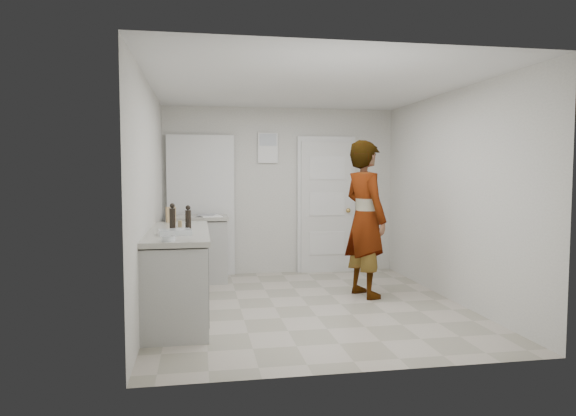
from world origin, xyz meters
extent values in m
plane|color=gray|center=(0.00, 0.00, 0.00)|extent=(4.00, 4.00, 0.00)
plane|color=beige|center=(0.00, 2.00, 1.25)|extent=(3.50, 0.00, 3.50)
plane|color=beige|center=(0.00, -2.00, 1.25)|extent=(3.50, 0.00, 3.50)
plane|color=beige|center=(-1.75, 0.00, 1.25)|extent=(0.00, 4.00, 4.00)
plane|color=beige|center=(1.75, 0.00, 1.25)|extent=(0.00, 4.00, 4.00)
plane|color=silver|center=(0.00, 0.00, 2.50)|extent=(4.00, 4.00, 0.00)
cube|color=silver|center=(0.70, 1.93, 1.00)|extent=(0.80, 0.05, 2.00)
cube|color=silver|center=(0.70, 1.96, 1.03)|extent=(0.90, 0.04, 2.10)
sphere|color=#BA9247|center=(1.03, 1.88, 0.95)|extent=(0.07, 0.07, 0.07)
cube|color=white|center=(-0.20, 1.97, 1.90)|extent=(0.30, 0.02, 0.45)
cube|color=black|center=(-1.20, 1.97, 1.02)|extent=(0.90, 0.05, 2.04)
cube|color=silver|center=(-1.20, 1.94, 1.03)|extent=(0.98, 0.02, 2.10)
cube|color=#BBBCB7|center=(-1.45, -0.20, 0.43)|extent=(0.60, 1.90, 0.86)
cube|color=black|center=(-1.45, -0.20, 0.04)|extent=(0.56, 1.86, 0.08)
cube|color=#A8A69A|center=(-1.45, -0.20, 0.90)|extent=(0.64, 1.96, 0.05)
cube|color=#BBBCB7|center=(-1.25, 1.55, 0.43)|extent=(0.80, 0.55, 0.86)
cube|color=black|center=(-1.25, 1.55, 0.04)|extent=(0.75, 0.54, 0.08)
cube|color=#A8A69A|center=(-1.25, 1.55, 0.90)|extent=(0.84, 0.61, 0.05)
imported|color=silver|center=(0.79, 0.35, 0.96)|extent=(0.65, 0.81, 1.92)
cube|color=#A88554|center=(-1.57, 0.70, 1.02)|extent=(0.13, 0.08, 0.19)
cylinder|color=tan|center=(-1.44, 0.12, 0.96)|extent=(0.05, 0.05, 0.07)
cylinder|color=black|center=(-1.34, -0.02, 1.02)|extent=(0.06, 0.06, 0.20)
sphere|color=black|center=(-1.34, -0.02, 1.15)|extent=(0.05, 0.05, 0.05)
cylinder|color=black|center=(-1.50, -0.18, 1.04)|extent=(0.06, 0.06, 0.23)
sphere|color=black|center=(-1.50, -0.18, 1.18)|extent=(0.05, 0.05, 0.05)
cube|color=silver|center=(-1.46, -0.60, 0.95)|extent=(0.34, 0.26, 0.05)
cube|color=silver|center=(-1.46, -0.60, 0.95)|extent=(0.29, 0.22, 0.04)
cylinder|color=silver|center=(-1.50, -1.06, 0.95)|extent=(0.12, 0.12, 0.05)
sphere|color=white|center=(-1.52, -1.07, 0.95)|extent=(0.04, 0.04, 0.04)
sphere|color=white|center=(-1.48, -1.05, 0.95)|extent=(0.04, 0.04, 0.04)
cube|color=white|center=(-1.07, 1.47, 0.93)|extent=(0.32, 0.38, 0.01)
camera|label=1|loc=(-1.22, -5.69, 1.54)|focal=32.00mm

